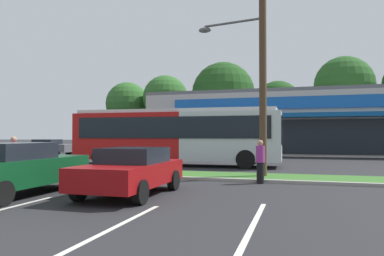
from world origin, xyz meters
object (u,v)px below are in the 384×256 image
(car_2, at_px, (131,170))
(car_3, at_px, (16,168))
(city_bus, at_px, (176,135))
(utility_pole, at_px, (259,59))
(pedestrian_near_bench, at_px, (260,162))
(bus_stop_bench, at_px, (43,165))
(car_1, at_px, (49,147))
(pedestrian_mid, at_px, (14,158))

(car_2, xyz_separation_m, car_3, (-3.16, -1.06, 0.07))
(city_bus, xyz_separation_m, car_3, (-1.03, -11.29, -0.97))
(utility_pole, height_order, pedestrian_near_bench, utility_pole)
(city_bus, xyz_separation_m, bus_stop_bench, (-3.45, -7.14, -1.26))
(utility_pole, height_order, city_bus, utility_pole)
(bus_stop_bench, xyz_separation_m, car_2, (5.57, -3.09, 0.22))
(utility_pole, xyz_separation_m, pedestrian_near_bench, (0.19, -1.57, -4.09))
(city_bus, height_order, car_1, city_bus)
(city_bus, distance_m, car_1, 15.50)
(pedestrian_mid, bearing_deg, bus_stop_bench, 166.90)
(city_bus, height_order, pedestrian_near_bench, city_bus)
(bus_stop_bench, bearing_deg, pedestrian_near_bench, -176.57)
(utility_pole, distance_m, car_1, 22.95)
(city_bus, height_order, car_3, city_bus)
(city_bus, height_order, car_2, city_bus)
(city_bus, relative_size, car_1, 2.80)
(pedestrian_mid, bearing_deg, pedestrian_near_bench, 118.53)
(car_3, bearing_deg, bus_stop_bench, 30.18)
(bus_stop_bench, xyz_separation_m, car_3, (2.41, -4.15, 0.29))
(bus_stop_bench, distance_m, pedestrian_near_bench, 9.00)
(utility_pole, bearing_deg, car_3, -135.56)
(car_1, height_order, car_3, car_3)
(car_2, height_order, pedestrian_near_bench, pedestrian_near_bench)
(car_3, bearing_deg, city_bus, -5.23)
(car_2, bearing_deg, car_1, -136.58)
(car_3, height_order, pedestrian_near_bench, pedestrian_near_bench)
(utility_pole, bearing_deg, pedestrian_near_bench, -83.07)
(city_bus, distance_m, pedestrian_mid, 9.11)
(car_3, bearing_deg, car_1, 35.57)
(bus_stop_bench, bearing_deg, car_3, 120.18)
(utility_pole, height_order, car_2, utility_pole)
(pedestrian_near_bench, distance_m, pedestrian_mid, 9.71)
(bus_stop_bench, height_order, pedestrian_mid, pedestrian_mid)
(city_bus, xyz_separation_m, pedestrian_mid, (-4.06, -8.10, -0.91))
(city_bus, bearing_deg, car_2, -79.52)
(city_bus, bearing_deg, utility_pole, -44.59)
(car_1, relative_size, car_3, 0.92)
(car_3, bearing_deg, car_2, -71.47)
(bus_stop_bench, distance_m, car_1, 17.38)
(pedestrian_mid, bearing_deg, car_2, 90.65)
(pedestrian_near_bench, bearing_deg, car_2, 2.99)
(city_bus, height_order, pedestrian_mid, city_bus)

